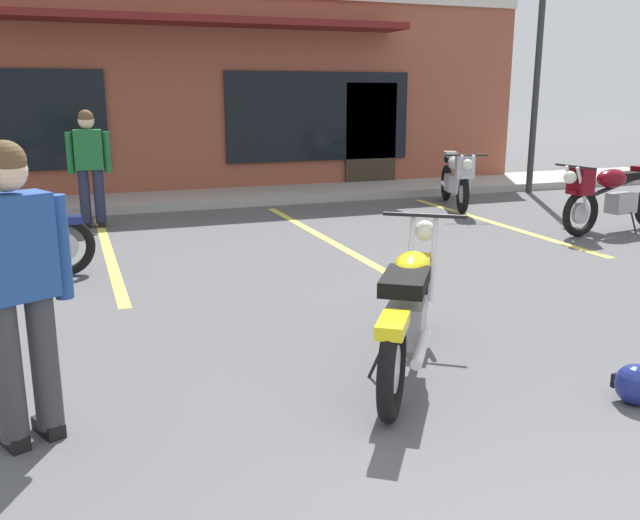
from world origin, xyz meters
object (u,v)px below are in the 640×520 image
at_px(motorcycle_foreground_classic, 409,308).
at_px(helmet_on_pavement, 636,384).
at_px(motorcycle_green_cafe_racer, 613,195).
at_px(person_by_back_row, 17,278).
at_px(parking_lot_lamp_post, 545,18).
at_px(person_near_building, 89,162).
at_px(motorcycle_black_cruiser, 456,177).

xyz_separation_m(motorcycle_foreground_classic, helmet_on_pavement, (1.10, -0.96, -0.33)).
xyz_separation_m(motorcycle_green_cafe_racer, helmet_on_pavement, (-3.83, -4.35, -0.40)).
distance_m(person_by_back_row, parking_lot_lamp_post, 11.51).
xyz_separation_m(person_near_building, parking_lot_lamp_post, (8.16, 0.66, 2.29)).
bearing_deg(person_by_back_row, parking_lot_lamp_post, 39.10).
bearing_deg(person_near_building, motorcycle_black_cruiser, -2.95).
bearing_deg(parking_lot_lamp_post, motorcycle_green_cafe_racer, -111.49).
relative_size(motorcycle_green_cafe_racer, person_near_building, 1.26).
xyz_separation_m(motorcycle_foreground_classic, parking_lot_lamp_post, (6.33, 6.94, 2.78)).
bearing_deg(person_by_back_row, person_near_building, 84.72).
bearing_deg(helmet_on_pavement, motorcycle_black_cruiser, 67.28).
bearing_deg(motorcycle_black_cruiser, motorcycle_green_cafe_racer, -70.33).
xyz_separation_m(motorcycle_black_cruiser, helmet_on_pavement, (-2.91, -6.94, -0.40)).
distance_m(motorcycle_foreground_classic, motorcycle_black_cruiser, 7.20).
bearing_deg(motorcycle_black_cruiser, person_near_building, 177.05).
xyz_separation_m(motorcycle_foreground_classic, motorcycle_green_cafe_racer, (4.93, 3.40, 0.07)).
distance_m(motorcycle_black_cruiser, person_by_back_row, 8.91).
xyz_separation_m(person_by_back_row, person_near_building, (0.60, 6.45, 0.00)).
bearing_deg(person_by_back_row, motorcycle_foreground_classic, 4.05).
relative_size(motorcycle_black_cruiser, person_by_back_row, 1.21).
relative_size(motorcycle_green_cafe_racer, parking_lot_lamp_post, 0.42).
relative_size(person_near_building, parking_lot_lamp_post, 0.33).
relative_size(motorcycle_black_cruiser, motorcycle_green_cafe_racer, 0.96).
relative_size(motorcycle_black_cruiser, person_near_building, 1.21).
distance_m(person_by_back_row, person_near_building, 6.48).
bearing_deg(motorcycle_black_cruiser, person_by_back_row, -136.27).
distance_m(motorcycle_green_cafe_racer, person_by_back_row, 8.19).
bearing_deg(person_by_back_row, helmet_on_pavement, -12.57).
distance_m(person_near_building, parking_lot_lamp_post, 8.50).
bearing_deg(person_by_back_row, motorcycle_black_cruiser, 43.73).
height_order(motorcycle_foreground_classic, person_by_back_row, person_by_back_row).
distance_m(motorcycle_foreground_classic, helmet_on_pavement, 1.50).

